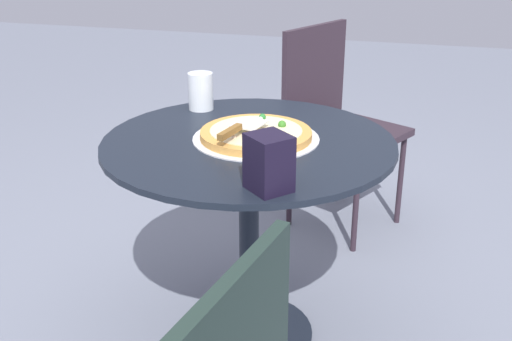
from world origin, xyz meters
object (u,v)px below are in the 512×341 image
object	(u,v)px
pizza_on_tray	(256,135)
pizza_server	(239,128)
patio_table	(249,191)
drinking_cup	(201,91)
patio_chair_far	(334,114)
napkin_dispenser	(269,163)

from	to	relation	value
pizza_on_tray	pizza_server	xyz separation A→B (m)	(0.06, -0.03, 0.04)
patio_table	drinking_cup	bearing A→B (deg)	-136.67
drinking_cup	patio_chair_far	distance (m)	0.79
patio_chair_far	pizza_server	bearing A→B (deg)	-7.94
drinking_cup	napkin_dispenser	world-z (taller)	napkin_dispenser
napkin_dispenser	patio_chair_far	world-z (taller)	patio_chair_far
pizza_server	patio_chair_far	bearing A→B (deg)	172.06
pizza_server	napkin_dispenser	size ratio (longest dim) A/B	1.56
patio_table	pizza_server	world-z (taller)	pizza_server
patio_table	drinking_cup	world-z (taller)	drinking_cup
pizza_on_tray	patio_chair_far	xyz separation A→B (m)	(-0.90, 0.10, -0.20)
pizza_on_tray	pizza_server	distance (m)	0.08
pizza_on_tray	drinking_cup	bearing A→B (deg)	-132.69
pizza_server	patio_chair_far	world-z (taller)	patio_chair_far
napkin_dispenser	patio_chair_far	distance (m)	1.26
pizza_on_tray	patio_chair_far	size ratio (longest dim) A/B	0.43
pizza_on_tray	napkin_dispenser	world-z (taller)	napkin_dispenser
pizza_server	napkin_dispenser	distance (m)	0.31
pizza_server	patio_chair_far	distance (m)	1.00
patio_table	pizza_server	xyz separation A→B (m)	(0.05, -0.02, 0.22)
patio_table	napkin_dispenser	bearing A→B (deg)	23.87
patio_chair_far	napkin_dispenser	bearing A→B (deg)	1.06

